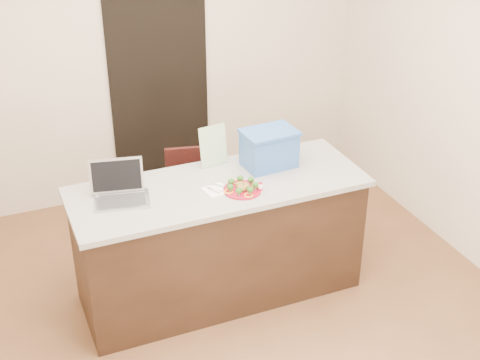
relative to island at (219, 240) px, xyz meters
name	(u,v)px	position (x,y,z in m)	size (l,w,h in m)	color
ground	(233,311)	(0.00, -0.25, -0.46)	(4.00, 4.00, 0.00)	brown
room_shell	(231,102)	(0.00, -0.25, 1.16)	(4.00, 4.00, 4.00)	white
doorway	(160,89)	(0.10, 1.73, 0.54)	(0.90, 0.02, 2.00)	black
island	(219,240)	(0.00, 0.00, 0.00)	(2.06, 0.76, 0.92)	black
plate	(242,190)	(0.12, -0.15, 0.47)	(0.26, 0.26, 0.02)	maroon
meatballs	(243,186)	(0.12, -0.15, 0.49)	(0.10, 0.10, 0.04)	olive
broccoli	(242,184)	(0.12, -0.15, 0.51)	(0.21, 0.22, 0.04)	#1A4712
pepper_rings	(242,188)	(0.12, -0.15, 0.48)	(0.26, 0.26, 0.01)	#F5A819
napkin	(216,190)	(-0.05, -0.08, 0.46)	(0.16, 0.16, 0.01)	white
fork	(213,190)	(-0.07, -0.07, 0.47)	(0.06, 0.13, 0.00)	silver
knife	(221,190)	(-0.02, -0.09, 0.47)	(0.08, 0.17, 0.01)	silver
yogurt_bottle	(261,188)	(0.22, -0.21, 0.49)	(0.03, 0.03, 0.07)	white
laptop	(119,188)	(-0.67, 0.08, 0.53)	(0.40, 0.35, 0.25)	#B4B4B9
leaflet	(213,146)	(0.07, 0.29, 0.61)	(0.21, 0.00, 0.30)	silver
blue_box	(269,148)	(0.44, 0.12, 0.60)	(0.40, 0.30, 0.28)	#2B559E
chair	(194,193)	(0.04, 0.68, 0.02)	(0.45, 0.46, 0.85)	#361210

